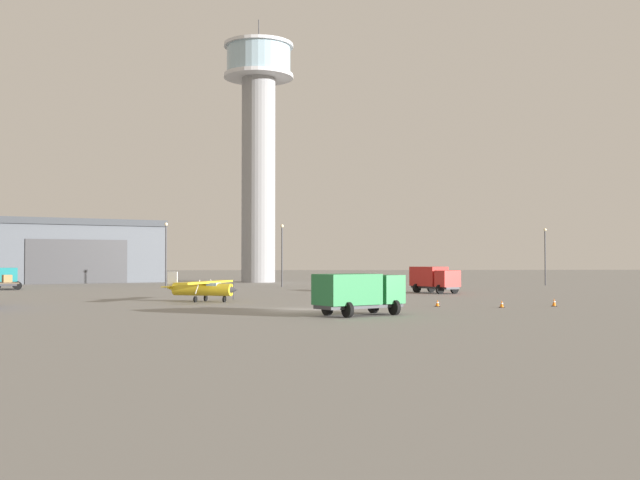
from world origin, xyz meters
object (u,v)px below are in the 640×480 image
airplane_yellow (202,288)px  truck_box_green (358,291)px  light_post_west (166,249)px  light_post_east (545,251)px  light_post_north (282,249)px  traffic_cone_near_left (437,303)px  control_tower (259,134)px  truck_flatbed_teal (6,279)px  truck_box_red (434,278)px  traffic_cone_mid_apron (502,304)px  traffic_cone_near_right (554,302)px

airplane_yellow → truck_box_green: bearing=-32.9°
truck_box_green → light_post_west: (-18.93, 47.24, 3.40)m
light_post_east → light_post_north: bearing=-174.0°
airplane_yellow → traffic_cone_near_left: size_ratio=15.39×
control_tower → light_post_east: size_ratio=5.24×
control_tower → truck_box_green: 75.55m
truck_flatbed_teal → light_post_east: light_post_east is taller
light_post_east → light_post_west: bearing=-171.4°
truck_box_red → light_post_east: light_post_east is taller
truck_flatbed_teal → light_post_north: bearing=-102.2°
truck_box_green → light_post_east: 64.17m
truck_box_red → traffic_cone_mid_apron: (-0.19, -24.86, -1.32)m
truck_flatbed_teal → traffic_cone_near_right: size_ratio=10.46×
truck_box_red → light_post_north: 25.27m
control_tower → airplane_yellow: (-3.94, -55.13, -22.52)m
light_post_north → traffic_cone_mid_apron: bearing=-70.0°
truck_box_green → truck_box_red: bearing=38.2°
light_post_west → traffic_cone_near_left: size_ratio=14.94×
truck_box_red → truck_box_green: truck_box_red is taller
airplane_yellow → light_post_north: bearing=99.9°
truck_flatbed_teal → airplane_yellow: bearing=-158.6°
truck_flatbed_teal → light_post_west: 19.61m
control_tower → light_post_east: 47.81m
airplane_yellow → light_post_north: 35.45m
traffic_cone_near_left → traffic_cone_near_right: bearing=-1.9°
light_post_east → traffic_cone_near_right: light_post_east is taller
traffic_cone_near_right → truck_box_green: bearing=-152.5°
airplane_yellow → truck_flatbed_teal: 39.55m
control_tower → light_post_north: size_ratio=5.08×
light_post_north → traffic_cone_near_left: size_ratio=14.94×
light_post_west → traffic_cone_mid_apron: 50.69m
truck_flatbed_teal → light_post_east: (71.00, 8.97, 3.57)m
traffic_cone_near_left → truck_flatbed_teal: bearing=140.6°
truck_box_green → light_post_west: size_ratio=0.76×
traffic_cone_near_right → traffic_cone_mid_apron: (-4.55, -1.30, -0.04)m
control_tower → traffic_cone_near_left: (14.91, -63.05, -23.45)m
truck_flatbed_teal → traffic_cone_near_right: bearing=-145.3°
truck_flatbed_teal → traffic_cone_near_left: size_ratio=12.00×
traffic_cone_near_left → traffic_cone_mid_apron: 4.85m
truck_box_red → truck_box_green: (-11.94, -32.03, -0.03)m
control_tower → traffic_cone_near_right: 71.68m
light_post_west → traffic_cone_near_right: size_ratio=13.02×
truck_box_red → traffic_cone_near_left: bearing=-39.6°
traffic_cone_near_right → traffic_cone_mid_apron: traffic_cone_near_right is taller
light_post_west → light_post_east: 52.37m
truck_box_green → traffic_cone_mid_apron: bearing=0.1°
light_post_west → control_tower: bearing=65.5°
truck_box_red → traffic_cone_near_left: truck_box_red is taller
truck_box_green → light_post_west: 51.01m
truck_flatbed_teal → traffic_cone_mid_apron: bearing=-148.6°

